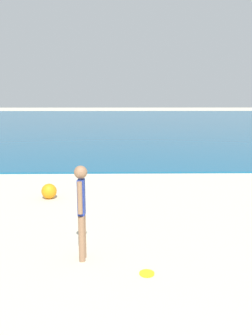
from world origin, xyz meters
TOP-DOWN VIEW (x-y plane):
  - water at (0.00, 42.52)m, footprint 160.00×60.00m
  - person_standing at (-1.10, 5.99)m, footprint 0.21×0.36m
  - frisbee at (-0.08, 5.48)m, footprint 0.23×0.23m
  - beach_ball at (-2.36, 9.51)m, footprint 0.40×0.40m

SIDE VIEW (x-z plane):
  - frisbee at x=-0.08m, z-range 0.00..0.03m
  - water at x=0.00m, z-range 0.00..0.06m
  - beach_ball at x=-2.36m, z-range 0.00..0.40m
  - person_standing at x=-1.10m, z-range 0.11..1.68m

